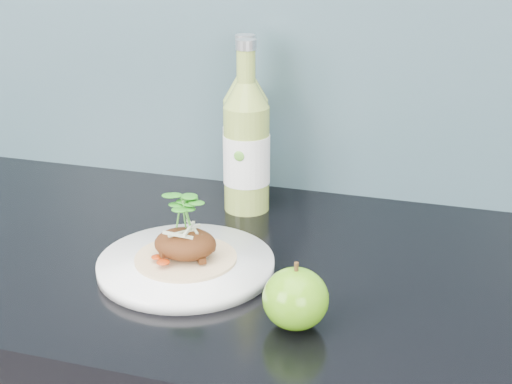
% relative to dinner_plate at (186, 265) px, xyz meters
% --- Properties ---
extents(dinner_plate, '(0.32, 0.32, 0.02)m').
position_rel_dinner_plate_xyz_m(dinner_plate, '(0.00, 0.00, 0.00)').
color(dinner_plate, white).
rests_on(dinner_plate, kitchen_counter).
extents(pork_taco, '(0.14, 0.14, 0.09)m').
position_rel_dinner_plate_xyz_m(pork_taco, '(0.00, 0.00, 0.04)').
color(pork_taco, tan).
rests_on(pork_taco, dinner_plate).
extents(green_apple, '(0.08, 0.08, 0.08)m').
position_rel_dinner_plate_xyz_m(green_apple, '(0.18, -0.09, 0.03)').
color(green_apple, '#38840E').
rests_on(green_apple, kitchen_counter).
extents(cider_bottle_left, '(0.08, 0.08, 0.27)m').
position_rel_dinner_plate_xyz_m(cider_bottle_left, '(-0.00, 0.27, 0.10)').
color(cider_bottle_left, '#9AB34A').
rests_on(cider_bottle_left, kitchen_counter).
extents(cider_bottle_right, '(0.10, 0.10, 0.27)m').
position_rel_dinner_plate_xyz_m(cider_bottle_right, '(0.01, 0.23, 0.10)').
color(cider_bottle_right, '#91A946').
rests_on(cider_bottle_right, kitchen_counter).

